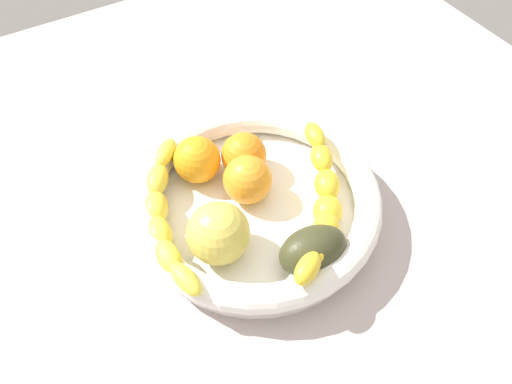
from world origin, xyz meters
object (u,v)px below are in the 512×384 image
at_px(banana_draped_left, 323,204).
at_px(orange_front, 244,155).
at_px(banana_draped_right, 163,217).
at_px(orange_mid_left, 248,180).
at_px(avocado_dark, 313,250).
at_px(apple_yellow, 218,233).
at_px(orange_mid_right, 197,160).
at_px(fruit_bowl, 256,203).

height_order(banana_draped_left, orange_front, orange_front).
distance_m(banana_draped_right, orange_mid_left, 0.12).
height_order(banana_draped_left, avocado_dark, banana_draped_left).
height_order(apple_yellow, avocado_dark, apple_yellow).
xyz_separation_m(banana_draped_left, orange_mid_right, (-0.10, 0.15, -0.00)).
height_order(banana_draped_right, orange_mid_left, orange_mid_left).
bearing_deg(orange_mid_left, orange_mid_right, 122.10).
xyz_separation_m(orange_front, avocado_dark, (-0.01, -0.17, -0.00)).
xyz_separation_m(banana_draped_right, avocado_dark, (0.13, -0.14, 0.00)).
relative_size(banana_draped_right, orange_mid_right, 3.78).
relative_size(orange_front, orange_mid_right, 0.97).
bearing_deg(apple_yellow, orange_front, 47.47).
relative_size(banana_draped_left, orange_mid_right, 3.35).
bearing_deg(apple_yellow, banana_draped_left, -9.96).
xyz_separation_m(fruit_bowl, banana_draped_left, (0.06, -0.06, 0.03)).
xyz_separation_m(banana_draped_left, apple_yellow, (-0.13, 0.02, 0.01)).
relative_size(banana_draped_right, apple_yellow, 3.15).
bearing_deg(banana_draped_right, avocado_dark, -45.81).
bearing_deg(banana_draped_right, orange_mid_left, -2.30).
xyz_separation_m(orange_mid_left, avocado_dark, (0.01, -0.13, -0.00)).
bearing_deg(orange_mid_left, avocado_dark, -84.54).
distance_m(banana_draped_right, apple_yellow, 0.08).
distance_m(fruit_bowl, orange_front, 0.07).
xyz_separation_m(orange_mid_left, orange_mid_right, (-0.04, 0.07, -0.00)).
relative_size(banana_draped_right, avocado_dark, 2.83).
bearing_deg(avocado_dark, orange_mid_right, 105.25).
bearing_deg(orange_mid_right, fruit_bowl, -65.12).
height_order(fruit_bowl, banana_draped_right, banana_draped_right).
height_order(orange_mid_left, apple_yellow, apple_yellow).
relative_size(orange_front, orange_mid_left, 0.96).
distance_m(banana_draped_left, avocado_dark, 0.07).
bearing_deg(apple_yellow, banana_draped_right, 124.93).
xyz_separation_m(fruit_bowl, orange_mid_left, (0.00, 0.02, 0.03)).
height_order(banana_draped_left, apple_yellow, apple_yellow).
xyz_separation_m(banana_draped_right, apple_yellow, (0.04, -0.06, 0.01)).
bearing_deg(banana_draped_right, orange_mid_right, 37.69).
xyz_separation_m(fruit_bowl, apple_yellow, (-0.07, -0.04, 0.03)).
xyz_separation_m(banana_draped_left, banana_draped_right, (-0.18, 0.09, -0.01)).
bearing_deg(orange_mid_left, fruit_bowl, -91.67).
relative_size(banana_draped_left, orange_front, 3.44).
bearing_deg(orange_mid_left, apple_yellow, -141.60).
relative_size(apple_yellow, avocado_dark, 0.90).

